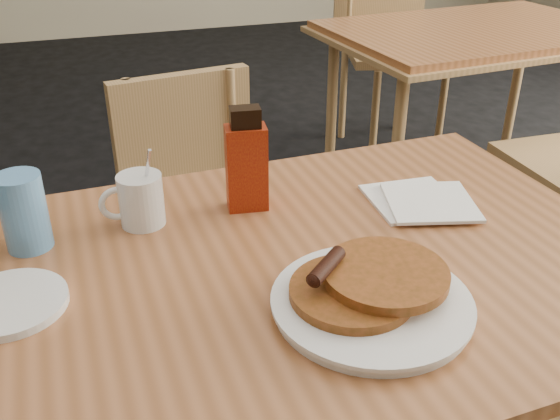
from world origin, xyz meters
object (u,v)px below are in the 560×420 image
object	(u,v)px
coffee_mug	(140,199)
syrup_bottle	(246,163)
chair_main_far	(195,206)
neighbor_table	(476,39)
main_table	(288,288)
chair_neighbor_far	(388,25)
pancake_plate	(370,296)
blue_tumbler	(24,212)

from	to	relation	value
coffee_mug	syrup_bottle	distance (m)	0.19
chair_main_far	neighbor_table	bearing A→B (deg)	17.14
main_table	chair_main_far	bearing A→B (deg)	90.66
neighbor_table	chair_neighbor_far	xyz separation A→B (m)	(0.02, 0.76, -0.10)
pancake_plate	blue_tumbler	xyz separation A→B (m)	(-0.44, 0.32, 0.04)
syrup_bottle	chair_neighbor_far	bearing A→B (deg)	64.28
chair_neighbor_far	coffee_mug	bearing A→B (deg)	-111.22
chair_main_far	blue_tumbler	world-z (taller)	blue_tumbler
pancake_plate	syrup_bottle	world-z (taller)	syrup_bottle
pancake_plate	syrup_bottle	bearing A→B (deg)	102.87
pancake_plate	neighbor_table	bearing A→B (deg)	50.96
pancake_plate	syrup_bottle	size ratio (longest dim) A/B	1.48
coffee_mug	syrup_bottle	world-z (taller)	syrup_bottle
blue_tumbler	chair_neighbor_far	bearing A→B (deg)	49.12
coffee_mug	syrup_bottle	size ratio (longest dim) A/B	0.76
chair_neighbor_far	chair_main_far	bearing A→B (deg)	-116.56
main_table	pancake_plate	xyz separation A→B (m)	(0.07, -0.14, 0.06)
neighbor_table	syrup_bottle	distance (m)	1.67
main_table	pancake_plate	distance (m)	0.17
chair_main_far	blue_tumbler	bearing A→B (deg)	-132.40
pancake_plate	blue_tumbler	size ratio (longest dim) A/B	2.21
chair_main_far	pancake_plate	size ratio (longest dim) A/B	3.01
chair_neighbor_far	blue_tumbler	xyz separation A→B (m)	(-1.63, -1.88, 0.21)
chair_neighbor_far	coffee_mug	size ratio (longest dim) A/B	7.21
syrup_bottle	neighbor_table	bearing A→B (deg)	50.16
neighbor_table	pancake_plate	xyz separation A→B (m)	(-1.17, -1.44, 0.06)
syrup_bottle	coffee_mug	bearing A→B (deg)	-171.98
chair_neighbor_far	syrup_bottle	size ratio (longest dim) A/B	5.45
pancake_plate	blue_tumbler	bearing A→B (deg)	144.15
coffee_mug	chair_neighbor_far	bearing A→B (deg)	52.96
chair_main_far	blue_tumbler	xyz separation A→B (m)	(-0.36, -0.53, 0.32)
main_table	syrup_bottle	distance (m)	0.23
blue_tumbler	syrup_bottle	bearing A→B (deg)	2.36
neighbor_table	pancake_plate	world-z (taller)	pancake_plate
coffee_mug	blue_tumbler	xyz separation A→B (m)	(-0.18, -0.02, 0.02)
main_table	syrup_bottle	bearing A→B (deg)	91.88
neighbor_table	coffee_mug	xyz separation A→B (m)	(-1.43, -1.11, 0.09)
chair_neighbor_far	coffee_mug	world-z (taller)	chair_neighbor_far
main_table	coffee_mug	xyz separation A→B (m)	(-0.19, 0.20, 0.09)
chair_main_far	pancake_plate	xyz separation A→B (m)	(0.08, -0.85, 0.28)
neighbor_table	chair_main_far	size ratio (longest dim) A/B	1.45
chair_main_far	syrup_bottle	bearing A→B (deg)	-98.08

